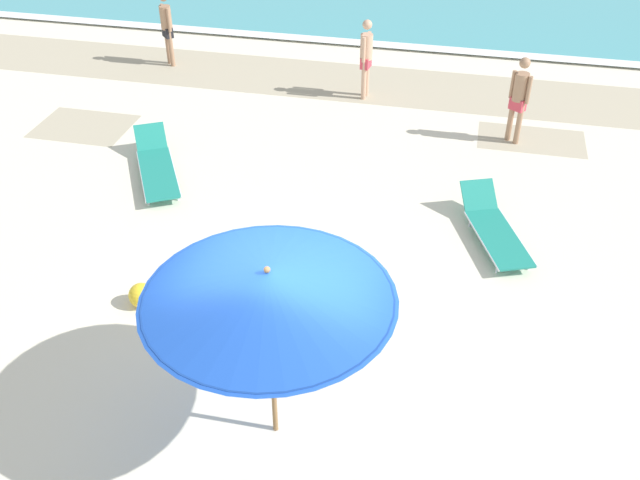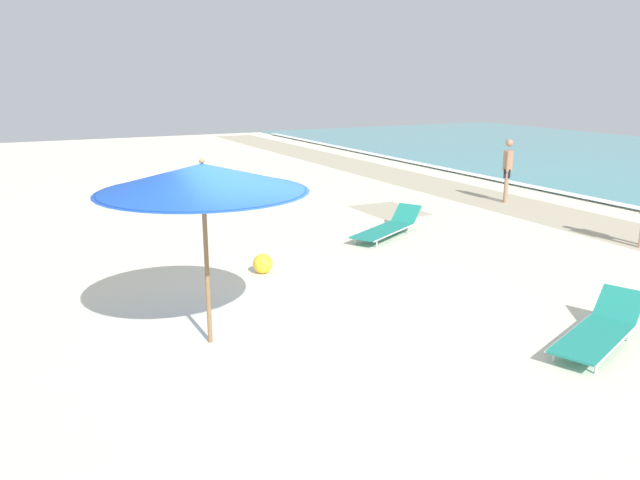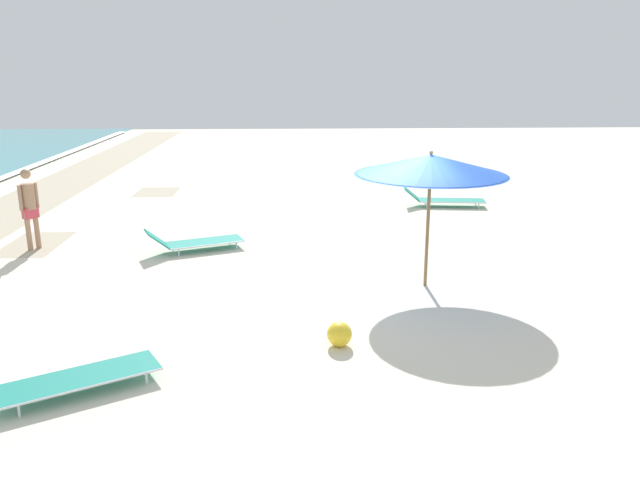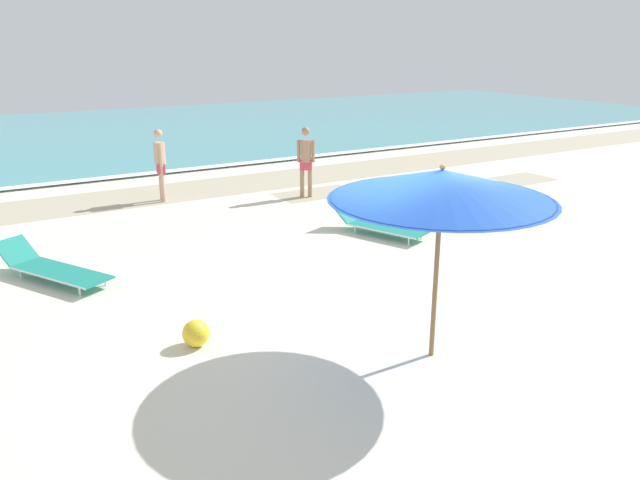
{
  "view_description": "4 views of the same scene",
  "coord_description": "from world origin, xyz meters",
  "px_view_note": "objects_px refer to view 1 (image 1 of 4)",
  "views": [
    {
      "loc": [
        1.71,
        -6.25,
        6.81
      ],
      "look_at": [
        -0.06,
        1.67,
        0.94
      ],
      "focal_mm": 40.0,
      "sensor_mm": 36.0,
      "label": 1
    },
    {
      "loc": [
        7.52,
        -3.12,
        3.43
      ],
      "look_at": [
        -0.58,
        0.99,
        1.05
      ],
      "focal_mm": 35.0,
      "sensor_mm": 36.0,
      "label": 2
    },
    {
      "loc": [
        -10.65,
        1.46,
        3.84
      ],
      "look_at": [
        -0.22,
        0.99,
        0.94
      ],
      "focal_mm": 35.0,
      "sensor_mm": 36.0,
      "label": 3
    },
    {
      "loc": [
        -4.85,
        -6.32,
        3.84
      ],
      "look_at": [
        -0.35,
        1.28,
        0.97
      ],
      "focal_mm": 35.0,
      "sensor_mm": 36.0,
      "label": 4
    }
  ],
  "objects_px": {
    "sun_lounger_beside_umbrella": "(494,228)",
    "beachgoer_shoreline_child": "(167,25)",
    "beach_umbrella": "(268,286)",
    "beach_ball": "(141,295)",
    "beachgoer_strolling_adult": "(519,95)",
    "sun_lounger_near_water_left": "(156,166)",
    "beachgoer_wading_adult": "(366,54)"
  },
  "relations": [
    {
      "from": "beach_ball",
      "to": "beach_umbrella",
      "type": "bearing_deg",
      "value": -35.22
    },
    {
      "from": "beachgoer_wading_adult",
      "to": "beachgoer_shoreline_child",
      "type": "bearing_deg",
      "value": -90.89
    },
    {
      "from": "beachgoer_strolling_adult",
      "to": "beach_ball",
      "type": "distance_m",
      "value": 8.2
    },
    {
      "from": "beachgoer_wading_adult",
      "to": "beachgoer_strolling_adult",
      "type": "height_order",
      "value": "same"
    },
    {
      "from": "sun_lounger_near_water_left",
      "to": "sun_lounger_beside_umbrella",
      "type": "bearing_deg",
      "value": -35.61
    },
    {
      "from": "beachgoer_strolling_adult",
      "to": "beach_ball",
      "type": "height_order",
      "value": "beachgoer_strolling_adult"
    },
    {
      "from": "sun_lounger_near_water_left",
      "to": "beachgoer_wading_adult",
      "type": "bearing_deg",
      "value": 24.14
    },
    {
      "from": "sun_lounger_near_water_left",
      "to": "beachgoer_strolling_adult",
      "type": "relative_size",
      "value": 1.3
    },
    {
      "from": "beachgoer_wading_adult",
      "to": "beach_umbrella",
      "type": "bearing_deg",
      "value": 11.96
    },
    {
      "from": "sun_lounger_beside_umbrella",
      "to": "sun_lounger_near_water_left",
      "type": "xyz_separation_m",
      "value": [
        -6.15,
        0.69,
        -0.0
      ]
    },
    {
      "from": "sun_lounger_beside_umbrella",
      "to": "beachgoer_shoreline_child",
      "type": "bearing_deg",
      "value": 122.13
    },
    {
      "from": "beach_umbrella",
      "to": "beachgoer_wading_adult",
      "type": "relative_size",
      "value": 1.52
    },
    {
      "from": "beachgoer_strolling_adult",
      "to": "sun_lounger_beside_umbrella",
      "type": "bearing_deg",
      "value": 120.63
    },
    {
      "from": "beachgoer_wading_adult",
      "to": "beach_ball",
      "type": "relative_size",
      "value": 4.9
    },
    {
      "from": "sun_lounger_near_water_left",
      "to": "beach_ball",
      "type": "relative_size",
      "value": 6.39
    },
    {
      "from": "beachgoer_shoreline_child",
      "to": "beachgoer_strolling_adult",
      "type": "height_order",
      "value": "same"
    },
    {
      "from": "beachgoer_shoreline_child",
      "to": "beach_ball",
      "type": "xyz_separation_m",
      "value": [
        3.05,
        -8.58,
        -0.82
      ]
    },
    {
      "from": "beachgoer_wading_adult",
      "to": "beachgoer_shoreline_child",
      "type": "xyz_separation_m",
      "value": [
        -4.99,
        0.84,
        0.0
      ]
    },
    {
      "from": "beach_umbrella",
      "to": "beach_ball",
      "type": "distance_m",
      "value": 3.65
    },
    {
      "from": "beachgoer_strolling_adult",
      "to": "beach_ball",
      "type": "relative_size",
      "value": 4.9
    },
    {
      "from": "sun_lounger_beside_umbrella",
      "to": "beach_ball",
      "type": "relative_size",
      "value": 5.9
    },
    {
      "from": "sun_lounger_near_water_left",
      "to": "beachgoer_shoreline_child",
      "type": "distance_m",
      "value": 5.48
    },
    {
      "from": "beach_umbrella",
      "to": "beach_ball",
      "type": "bearing_deg",
      "value": 144.78
    },
    {
      "from": "sun_lounger_near_water_left",
      "to": "beachgoer_shoreline_child",
      "type": "height_order",
      "value": "beachgoer_shoreline_child"
    },
    {
      "from": "beach_ball",
      "to": "beachgoer_shoreline_child",
      "type": "bearing_deg",
      "value": 109.57
    },
    {
      "from": "sun_lounger_beside_umbrella",
      "to": "beachgoer_shoreline_child",
      "type": "xyz_separation_m",
      "value": [
        -7.96,
        5.81,
        0.79
      ]
    },
    {
      "from": "beachgoer_strolling_adult",
      "to": "beachgoer_wading_adult",
      "type": "bearing_deg",
      "value": 11.26
    },
    {
      "from": "beachgoer_wading_adult",
      "to": "beachgoer_shoreline_child",
      "type": "relative_size",
      "value": 1.0
    },
    {
      "from": "beachgoer_wading_adult",
      "to": "beachgoer_shoreline_child",
      "type": "height_order",
      "value": "same"
    },
    {
      "from": "beach_umbrella",
      "to": "beachgoer_wading_adult",
      "type": "bearing_deg",
      "value": 93.28
    },
    {
      "from": "beachgoer_wading_adult",
      "to": "beach_ball",
      "type": "height_order",
      "value": "beachgoer_wading_adult"
    },
    {
      "from": "beach_umbrella",
      "to": "beachgoer_wading_adult",
      "type": "height_order",
      "value": "beach_umbrella"
    }
  ]
}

